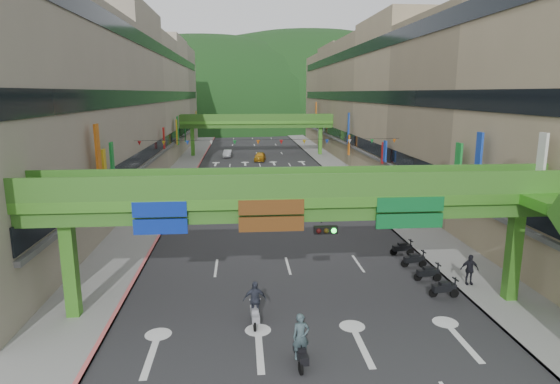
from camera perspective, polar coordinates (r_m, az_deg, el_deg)
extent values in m
plane|color=black|center=(19.19, 4.88, -21.90)|extent=(320.00, 320.00, 0.00)
cube|color=#28282B|center=(66.60, -2.32, 2.77)|extent=(18.00, 140.00, 0.02)
cube|color=gray|center=(67.03, -11.77, 2.65)|extent=(4.00, 140.00, 0.15)
cube|color=gray|center=(67.95, 7.00, 2.94)|extent=(4.00, 140.00, 0.15)
cube|color=#CC5959|center=(66.82, -10.15, 2.70)|extent=(0.20, 140.00, 0.18)
cube|color=gray|center=(67.59, 5.42, 2.94)|extent=(0.20, 140.00, 0.18)
cube|color=#9E937F|center=(67.64, -18.97, 10.37)|extent=(12.00, 95.00, 19.00)
cube|color=black|center=(66.77, -13.59, 6.10)|extent=(0.08, 90.25, 1.40)
cube|color=black|center=(66.45, -13.85, 11.25)|extent=(0.08, 90.25, 1.40)
cube|color=black|center=(66.68, -14.11, 16.41)|extent=(0.08, 90.25, 1.40)
cube|color=gray|center=(69.22, 13.81, 10.69)|extent=(12.00, 95.00, 19.00)
cube|color=black|center=(67.86, 8.71, 6.39)|extent=(0.08, 90.25, 1.40)
cube|color=black|center=(67.55, 8.87, 11.46)|extent=(0.08, 90.25, 1.40)
cube|color=black|center=(67.77, 9.04, 16.53)|extent=(0.08, 90.25, 1.40)
cube|color=#4C9E2D|center=(22.41, 2.58, -0.74)|extent=(28.00, 2.20, 0.50)
cube|color=#387223|center=(22.55, 2.57, -2.22)|extent=(28.00, 1.76, 0.70)
cube|color=#4C9E2D|center=(24.60, -24.16, -8.79)|extent=(0.60, 0.60, 4.80)
cube|color=#4C9E2D|center=(27.02, 26.52, -7.17)|extent=(0.60, 0.60, 4.80)
cube|color=#387223|center=(21.24, 2.96, 0.75)|extent=(28.00, 0.12, 1.10)
cube|color=#387223|center=(23.26, 2.27, 1.75)|extent=(28.00, 0.12, 1.10)
cube|color=navy|center=(21.64, -14.41, -3.21)|extent=(2.40, 0.12, 1.50)
cube|color=#593314|center=(21.37, -1.06, -3.02)|extent=(3.00, 0.12, 1.50)
cube|color=#0C5926|center=(22.73, 15.54, -2.55)|extent=(3.20, 0.12, 1.50)
cube|color=black|center=(21.71, 5.60, -4.62)|extent=(1.10, 0.28, 0.35)
cube|color=#4C9E2D|center=(80.88, -2.83, 8.50)|extent=(28.00, 2.20, 0.50)
cube|color=#387223|center=(80.92, -2.83, 8.07)|extent=(28.00, 1.76, 0.70)
cube|color=#4C9E2D|center=(81.51, -10.60, 5.97)|extent=(0.60, 0.60, 4.80)
cube|color=#4C9E2D|center=(82.27, 4.91, 6.19)|extent=(0.60, 0.60, 4.80)
cube|color=#387223|center=(79.79, -2.81, 9.02)|extent=(28.00, 0.12, 1.10)
cube|color=#387223|center=(81.87, -2.87, 9.10)|extent=(28.00, 0.12, 1.10)
ellipsoid|color=#1C4419|center=(176.42, -8.87, 8.40)|extent=(168.00, 140.00, 112.00)
ellipsoid|color=#1C4419|center=(197.94, 3.31, 8.90)|extent=(208.00, 176.00, 128.00)
cylinder|color=black|center=(45.98, -1.27, 6.41)|extent=(26.00, 0.03, 0.03)
cone|color=red|center=(46.93, -16.76, 5.71)|extent=(0.36, 0.36, 0.40)
cone|color=gold|center=(46.51, -14.01, 5.81)|extent=(0.36, 0.36, 0.40)
cone|color=#193FB2|center=(46.20, -11.21, 5.90)|extent=(0.36, 0.36, 0.40)
cone|color=silver|center=(46.01, -8.38, 5.97)|extent=(0.36, 0.36, 0.40)
cone|color=#198C33|center=(45.92, -5.54, 6.03)|extent=(0.36, 0.36, 0.40)
cone|color=orange|center=(45.95, -2.69, 6.08)|extent=(0.36, 0.36, 0.40)
cone|color=red|center=(46.09, 0.15, 6.11)|extent=(0.36, 0.36, 0.40)
cone|color=gold|center=(46.34, 2.97, 6.13)|extent=(0.36, 0.36, 0.40)
cone|color=#193FB2|center=(46.71, 5.75, 6.13)|extent=(0.36, 0.36, 0.40)
cone|color=silver|center=(47.17, 8.48, 6.11)|extent=(0.36, 0.36, 0.40)
cone|color=#198C33|center=(47.75, 11.15, 6.09)|extent=(0.36, 0.36, 0.40)
cone|color=orange|center=(48.42, 13.75, 6.05)|extent=(0.36, 0.36, 0.40)
cube|color=black|center=(19.65, 2.54, -19.08)|extent=(0.51, 1.33, 0.35)
cube|color=black|center=(19.52, 2.55, -18.45)|extent=(0.37, 0.58, 0.18)
cube|color=black|center=(19.87, 2.54, -17.03)|extent=(0.55, 0.13, 0.06)
cylinder|color=black|center=(20.27, 2.52, -19.00)|extent=(0.16, 0.51, 0.50)
cylinder|color=black|center=(19.34, 2.54, -20.68)|extent=(0.16, 0.51, 0.50)
imported|color=#35484D|center=(19.27, 2.56, -17.20)|extent=(0.73, 0.53, 1.87)
cube|color=black|center=(40.72, 6.23, -2.48)|extent=(0.63, 1.35, 0.35)
cube|color=black|center=(40.66, 6.24, -2.14)|extent=(0.42, 0.60, 0.18)
cube|color=black|center=(41.13, 6.28, -1.62)|extent=(0.55, 0.18, 0.06)
cylinder|color=black|center=(41.33, 6.25, -2.69)|extent=(0.21, 0.51, 0.50)
cylinder|color=black|center=(40.26, 6.20, -3.09)|extent=(0.21, 0.51, 0.50)
imported|color=brown|center=(40.57, 6.25, -1.61)|extent=(0.94, 0.80, 1.68)
cube|color=gray|center=(22.60, -3.08, -14.68)|extent=(0.42, 1.32, 0.35)
cube|color=gray|center=(22.48, -3.09, -14.11)|extent=(0.33, 0.57, 0.18)
cube|color=gray|center=(22.87, -3.06, -12.94)|extent=(0.55, 0.09, 0.06)
cylinder|color=black|center=(23.22, -3.03, -14.73)|extent=(0.13, 0.50, 0.50)
cylinder|color=black|center=(22.24, -3.11, -16.00)|extent=(0.13, 0.50, 0.50)
imported|color=#2D313F|center=(22.28, -3.10, -13.01)|extent=(1.11, 0.51, 1.85)
cube|color=maroon|center=(48.37, -2.94, -0.11)|extent=(0.62, 1.34, 0.35)
cube|color=maroon|center=(48.32, -2.95, 0.18)|extent=(0.41, 0.60, 0.18)
cube|color=maroon|center=(48.79, -3.11, 0.60)|extent=(0.55, 0.17, 0.06)
cylinder|color=black|center=(48.96, -3.10, -0.32)|extent=(0.20, 0.51, 0.50)
cylinder|color=black|center=(47.91, -2.78, -0.59)|extent=(0.20, 0.51, 0.50)
imported|color=#45474D|center=(48.26, -2.95, 0.55)|extent=(0.83, 0.63, 1.53)
cube|color=black|center=(26.77, 19.38, -10.96)|extent=(1.34, 0.52, 0.35)
cube|color=black|center=(26.68, 19.42, -10.47)|extent=(0.59, 0.37, 0.18)
cube|color=black|center=(26.75, 20.60, -9.92)|extent=(0.13, 0.55, 0.06)
cylinder|color=black|center=(27.05, 20.48, -11.50)|extent=(0.51, 0.17, 0.50)
cylinder|color=black|center=(26.74, 18.18, -11.61)|extent=(0.51, 0.17, 0.50)
cube|color=black|center=(28.64, 17.59, -9.32)|extent=(1.34, 0.52, 0.35)
cube|color=black|center=(28.55, 17.62, -8.85)|extent=(0.59, 0.37, 0.18)
cube|color=black|center=(28.61, 18.73, -8.35)|extent=(0.13, 0.55, 0.06)
cylinder|color=black|center=(28.89, 18.62, -9.84)|extent=(0.51, 0.17, 0.50)
cylinder|color=black|center=(28.61, 16.47, -9.91)|extent=(0.51, 0.17, 0.50)
cube|color=black|center=(30.55, 16.02, -7.86)|extent=(1.34, 0.52, 0.35)
cube|color=black|center=(30.46, 16.05, -7.42)|extent=(0.59, 0.37, 0.18)
cube|color=black|center=(30.51, 17.09, -6.96)|extent=(0.13, 0.55, 0.06)
cylinder|color=black|center=(30.78, 17.00, -8.37)|extent=(0.51, 0.17, 0.50)
cylinder|color=black|center=(30.53, 14.98, -8.41)|extent=(0.51, 0.17, 0.50)
cube|color=black|center=(32.49, 14.66, -6.58)|extent=(1.34, 0.52, 0.35)
cube|color=black|center=(32.42, 14.68, -6.16)|extent=(0.59, 0.37, 0.18)
cube|color=black|center=(32.46, 15.66, -5.73)|extent=(0.13, 0.55, 0.06)
cylinder|color=black|center=(32.70, 15.58, -7.07)|extent=(0.51, 0.17, 0.50)
cylinder|color=black|center=(32.48, 13.67, -7.09)|extent=(0.51, 0.17, 0.50)
imported|color=#ADAFB6|center=(79.65, -6.38, 4.68)|extent=(1.69, 3.91, 1.25)
imported|color=gold|center=(74.79, -2.46, 4.33)|extent=(2.18, 4.31, 1.41)
imported|color=#B24327|center=(40.64, 17.07, -2.41)|extent=(0.94, 0.74, 1.88)
imported|color=black|center=(28.58, 22.07, -9.02)|extent=(1.04, 0.49, 1.73)
imported|color=navy|center=(57.95, 7.85, 2.02)|extent=(0.72, 0.48, 1.49)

